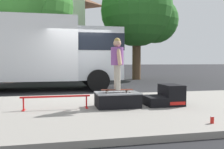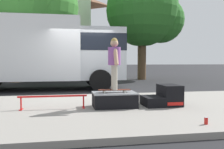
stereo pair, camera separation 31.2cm
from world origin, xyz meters
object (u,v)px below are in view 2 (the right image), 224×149
Objects in this scene: skateboard at (114,90)px; grind_rail at (53,98)px; skate_box at (114,99)px; box_truck at (43,50)px; street_tree_neighbour at (146,13)px; soda_can at (206,121)px; skater_kid at (114,59)px; kicker_ramp at (164,97)px.

grind_rail is at bearing 178.14° from skateboard.
box_truck is at bearing 111.90° from skate_box.
grind_rail is at bearing -118.82° from street_tree_neighbour.
skateboard is at bearing -111.97° from street_tree_neighbour.
skater_kid is at bearing 123.13° from soda_can.
soda_can is 0.02× the size of box_truck.
skateboard is (-1.29, 0.01, 0.20)m from kicker_ramp.
skateboard reaches higher than soda_can.
skate_box is at bearing -70.10° from skater_kid.
skate_box is 1.29m from kicker_ramp.
grind_rail is 1.27× the size of skater_kid.
soda_can is 8.11m from box_truck.
box_truck is (-2.10, 5.23, 0.41)m from skater_kid.
soda_can is (1.29, -1.98, -1.11)m from skater_kid.
skate_box is 1.15× the size of kicker_ramp.
box_truck is at bearing -141.33° from street_tree_neighbour.
skate_box is 11.76m from street_tree_neighbour.
skate_box is 0.22m from skateboard.
street_tree_neighbour is (2.83, 10.22, 4.09)m from kicker_ramp.
street_tree_neighbour reaches higher than soda_can.
grind_rail is at bearing -83.07° from box_truck.
soda_can is at bearing -103.07° from street_tree_neighbour.
box_truck is at bearing 111.91° from skater_kid.
skater_kid is 0.18× the size of street_tree_neighbour.
box_truck is (-2.10, 5.23, 1.16)m from skateboard.
kicker_ramp is 7.33× the size of soda_can.
street_tree_neighbour reaches higher than skater_kid.
grind_rail is 12.75× the size of soda_can.
skateboard is 5.76m from box_truck.
skate_box is at bearing 123.18° from soda_can.
kicker_ramp is 11.37m from street_tree_neighbour.
street_tree_neighbour reaches higher than skate_box.
skate_box is at bearing -68.10° from box_truck.
soda_can is at bearing -64.79° from box_truck.
street_tree_neighbour is at bearing 74.54° from kicker_ramp.
soda_can is 13.22m from street_tree_neighbour.
soda_can is at bearing -36.22° from grind_rail.
skateboard is 0.75m from skater_kid.
box_truck reaches higher than skateboard.
street_tree_neighbour is at bearing 68.03° from skater_kid.
skate_box is 8.41× the size of soda_can.
soda_can is at bearing -90.03° from kicker_ramp.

